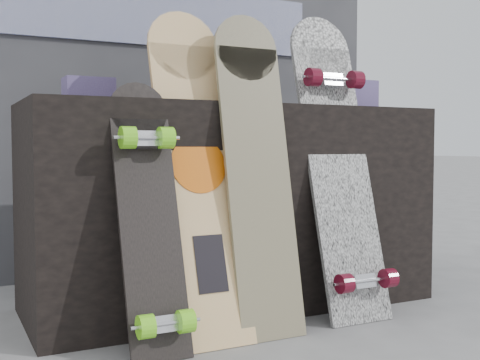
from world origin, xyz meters
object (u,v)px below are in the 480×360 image
longboard_celtic (257,161)px  skateboard_dark (150,213)px  longboard_geisha (197,161)px  longboard_cascadia (338,157)px  vendor_table (231,206)px

longboard_celtic → skateboard_dark: size_ratio=1.30×
longboard_geisha → skateboard_dark: size_ratio=1.32×
skateboard_dark → longboard_cascadia: bearing=7.0°
longboard_celtic → skateboard_dark: 0.43m
vendor_table → longboard_cascadia: longboard_cascadia is taller
longboard_cascadia → vendor_table: bearing=135.5°
vendor_table → skateboard_dark: bearing=-139.7°
longboard_cascadia → skateboard_dark: 0.80m
longboard_cascadia → longboard_celtic: bearing=-172.2°
skateboard_dark → longboard_celtic: bearing=6.2°
longboard_cascadia → skateboard_dark: (-0.78, -0.10, -0.17)m
longboard_cascadia → skateboard_dark: size_ratio=1.36×
longboard_celtic → longboard_cascadia: 0.38m
longboard_celtic → longboard_cascadia: size_ratio=0.96×
vendor_table → longboard_cascadia: (0.31, -0.30, 0.20)m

